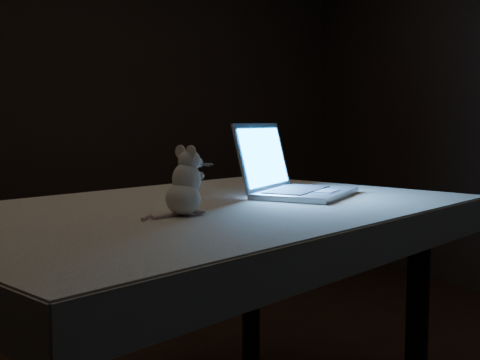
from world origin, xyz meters
name	(u,v)px	position (x,y,z in m)	size (l,w,h in m)	color
back_wall	(53,88)	(0.00, 2.50, 1.30)	(4.50, 0.04, 2.60)	black
table	(203,340)	(-0.01, -0.27, 0.40)	(1.50, 0.97, 0.81)	black
tablecloth	(222,225)	(0.03, -0.33, 0.76)	(1.61, 1.08, 0.11)	beige
laptop	(306,159)	(0.38, -0.22, 0.94)	(0.36, 0.32, 0.25)	#B3B3B8
plush_mouse	(183,181)	(-0.13, -0.44, 0.91)	(0.13, 0.13, 0.18)	white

